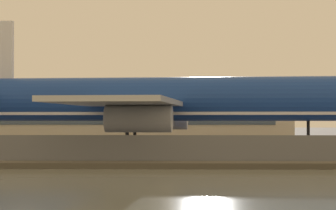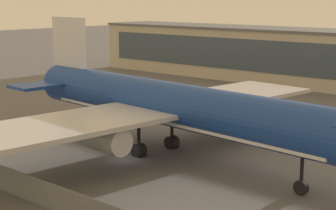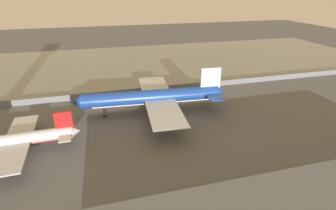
{
  "view_description": "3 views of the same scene",
  "coord_description": "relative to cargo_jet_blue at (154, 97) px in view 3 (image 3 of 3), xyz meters",
  "views": [
    {
      "loc": [
        7.65,
        -75.69,
        4.1
      ],
      "look_at": [
        5.15,
        6.26,
        5.89
      ],
      "focal_mm": 70.0,
      "sensor_mm": 36.0,
      "label": 1
    },
    {
      "loc": [
        47.9,
        -45.19,
        19.37
      ],
      "look_at": [
        -3.36,
        11.66,
        4.63
      ],
      "focal_mm": 60.0,
      "sensor_mm": 36.0,
      "label": 2
    },
    {
      "loc": [
        22.35,
        93.39,
        44.11
      ],
      "look_at": [
        -1.66,
        5.84,
        3.1
      ],
      "focal_mm": 28.0,
      "sensor_mm": 36.0,
      "label": 3
    }
  ],
  "objects": [
    {
      "name": "cargo_jet_blue",
      "position": [
        0.0,
        0.0,
        0.0
      ],
      "size": [
        57.92,
        49.94,
        16.65
      ],
      "color": "#193D93",
      "rests_on": "ground"
    },
    {
      "name": "ground_plane",
      "position": [
        -3.34,
        -4.72,
        -6.36
      ],
      "size": [
        500.0,
        500.0,
        0.0
      ],
      "primitive_type": "plane",
      "color": "#565659"
    },
    {
      "name": "perimeter_fence",
      "position": [
        -3.34,
        -20.72,
        -5.03
      ],
      "size": [
        280.0,
        0.1,
        2.65
      ],
      "color": "slate",
      "rests_on": "ground"
    },
    {
      "name": "baggage_tug",
      "position": [
        -18.78,
        -11.47,
        -5.55
      ],
      "size": [
        3.2,
        3.52,
        1.8
      ],
      "color": "#1E2328",
      "rests_on": "ground"
    },
    {
      "name": "waterfront_lagoon",
      "position": [
        -3.34,
        -75.72,
        -6.35
      ],
      "size": [
        320.0,
        98.0,
        0.01
      ],
      "color": "gray",
      "rests_on": "ground"
    },
    {
      "name": "shoreline_seawall",
      "position": [
        -3.34,
        -25.22,
        -6.11
      ],
      "size": [
        320.0,
        3.0,
        0.5
      ],
      "color": "#474238",
      "rests_on": "ground"
    },
    {
      "name": "passenger_jet_silver",
      "position": [
        44.79,
        15.83,
        -2.03
      ],
      "size": [
        38.07,
        32.48,
        11.34
      ],
      "color": "silver",
      "rests_on": "ground"
    }
  ]
}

